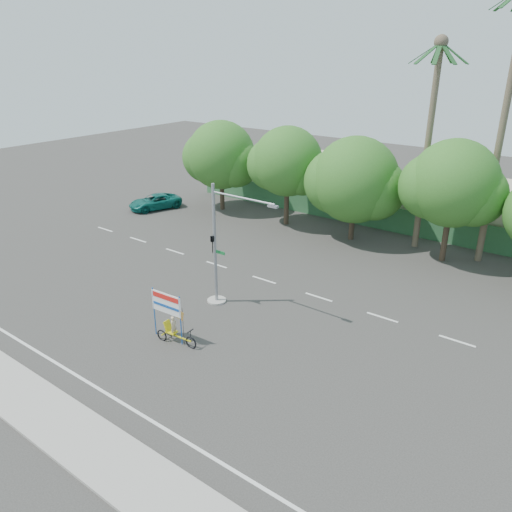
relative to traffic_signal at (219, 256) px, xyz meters
The scene contains 14 objects.
ground 5.40m from the traffic_signal, 61.13° to the right, with size 120.00×120.00×0.00m, color #33302D.
sidewalk_near 12.04m from the traffic_signal, 79.17° to the right, with size 50.00×2.40×0.12m, color gray.
fence 17.76m from the traffic_signal, 82.85° to the left, with size 38.00×0.08×2.00m, color #336B3D.
building_left 23.38m from the traffic_signal, 109.52° to the left, with size 12.00×8.00×4.00m, color #C3B79B.
building_right 24.29m from the traffic_signal, 65.15° to the left, with size 14.00×8.00×3.60m, color #C3B79B.
tree_far_left 18.45m from the traffic_signal, 130.22° to the left, with size 7.14×6.00×7.96m.
tree_left 14.99m from the traffic_signal, 109.08° to the left, with size 6.66×5.60×8.07m.
tree_center 14.15m from the traffic_signal, 85.33° to the left, with size 7.62×6.40×7.85m.
tree_right 16.38m from the traffic_signal, 59.83° to the left, with size 6.90×5.80×8.36m.
palm_tall 20.04m from the traffic_signal, 56.69° to the left, with size 3.73×3.79×17.45m.
palm_short 17.56m from the traffic_signal, 69.84° to the left, with size 3.73×3.79×14.45m.
traffic_signal is the anchor object (origin of this frame).
trike_billboard 4.92m from the traffic_signal, 81.00° to the right, with size 2.74×0.65×2.70m.
pickup_truck 19.88m from the traffic_signal, 148.23° to the left, with size 2.18×4.73×1.32m, color #0E6257.
Camera 1 is at (14.81, -15.24, 13.55)m, focal length 35.00 mm.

